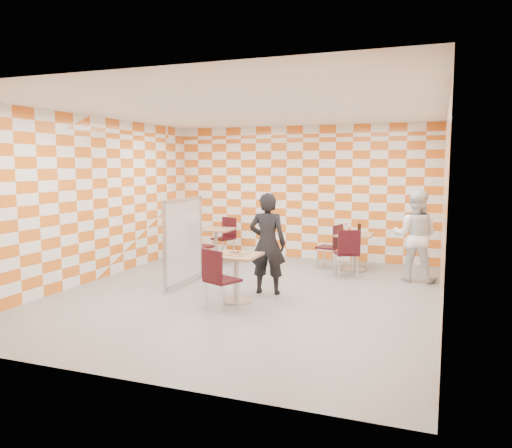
{
  "coord_description": "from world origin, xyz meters",
  "views": [
    {
      "loc": [
        2.94,
        -7.49,
        2.12
      ],
      "look_at": [
        0.1,
        0.2,
        1.15
      ],
      "focal_mm": 35.0,
      "sensor_mm": 36.0,
      "label": 1
    }
  ],
  "objects_px": {
    "chair_second_side": "(333,243)",
    "man_dark": "(267,244)",
    "chair_empty_far": "(226,234)",
    "sport_bottle": "(346,229)",
    "chair_main_front": "(218,275)",
    "partition": "(184,241)",
    "second_table": "(354,246)",
    "man_white": "(415,236)",
    "soda_bottle": "(359,229)",
    "empty_table": "(216,240)",
    "chair_empty_near": "(197,243)",
    "chair_second_front": "(348,249)",
    "main_table": "(236,270)"
  },
  "relations": [
    {
      "from": "second_table",
      "to": "chair_second_side",
      "type": "height_order",
      "value": "chair_second_side"
    },
    {
      "from": "chair_main_front",
      "to": "partition",
      "type": "height_order",
      "value": "partition"
    },
    {
      "from": "chair_second_front",
      "to": "chair_empty_near",
      "type": "xyz_separation_m",
      "value": [
        -3.03,
        -0.25,
        0.0
      ]
    },
    {
      "from": "soda_bottle",
      "to": "main_table",
      "type": "bearing_deg",
      "value": -115.36
    },
    {
      "from": "chair_second_side",
      "to": "chair_main_front",
      "type": "bearing_deg",
      "value": -105.28
    },
    {
      "from": "chair_main_front",
      "to": "sport_bottle",
      "type": "relative_size",
      "value": 4.62
    },
    {
      "from": "man_dark",
      "to": "second_table",
      "type": "bearing_deg",
      "value": -121.46
    },
    {
      "from": "chair_second_side",
      "to": "man_dark",
      "type": "relative_size",
      "value": 0.55
    },
    {
      "from": "man_white",
      "to": "sport_bottle",
      "type": "xyz_separation_m",
      "value": [
        -1.37,
        0.59,
        0.0
      ]
    },
    {
      "from": "partition",
      "to": "chair_second_side",
      "type": "bearing_deg",
      "value": 45.76
    },
    {
      "from": "chair_empty_far",
      "to": "partition",
      "type": "xyz_separation_m",
      "value": [
        0.38,
        -2.71,
        0.25
      ]
    },
    {
      "from": "second_table",
      "to": "man_white",
      "type": "distance_m",
      "value": 1.34
    },
    {
      "from": "chair_main_front",
      "to": "partition",
      "type": "relative_size",
      "value": 0.6
    },
    {
      "from": "chair_empty_far",
      "to": "partition",
      "type": "height_order",
      "value": "partition"
    },
    {
      "from": "second_table",
      "to": "sport_bottle",
      "type": "xyz_separation_m",
      "value": [
        -0.18,
        0.07,
        0.33
      ]
    },
    {
      "from": "second_table",
      "to": "partition",
      "type": "distance_m",
      "value": 3.49
    },
    {
      "from": "chair_second_front",
      "to": "partition",
      "type": "relative_size",
      "value": 0.6
    },
    {
      "from": "chair_empty_near",
      "to": "chair_empty_far",
      "type": "xyz_separation_m",
      "value": [
        0.04,
        1.37,
        0.0
      ]
    },
    {
      "from": "main_table",
      "to": "man_white",
      "type": "height_order",
      "value": "man_white"
    },
    {
      "from": "man_white",
      "to": "second_table",
      "type": "bearing_deg",
      "value": -17.56
    },
    {
      "from": "chair_empty_near",
      "to": "chair_empty_far",
      "type": "relative_size",
      "value": 1.0
    },
    {
      "from": "chair_second_side",
      "to": "partition",
      "type": "bearing_deg",
      "value": -134.24
    },
    {
      "from": "chair_main_front",
      "to": "chair_second_side",
      "type": "distance_m",
      "value": 3.64
    },
    {
      "from": "second_table",
      "to": "chair_empty_far",
      "type": "relative_size",
      "value": 0.81
    },
    {
      "from": "second_table",
      "to": "sport_bottle",
      "type": "bearing_deg",
      "value": 158.09
    },
    {
      "from": "chair_empty_far",
      "to": "sport_bottle",
      "type": "xyz_separation_m",
      "value": [
        2.81,
        -0.34,
        0.29
      ]
    },
    {
      "from": "main_table",
      "to": "chair_empty_far",
      "type": "distance_m",
      "value": 3.76
    },
    {
      "from": "chair_empty_far",
      "to": "partition",
      "type": "distance_m",
      "value": 2.75
    },
    {
      "from": "man_dark",
      "to": "man_white",
      "type": "bearing_deg",
      "value": -148.32
    },
    {
      "from": "empty_table",
      "to": "soda_bottle",
      "type": "distance_m",
      "value": 3.07
    },
    {
      "from": "chair_second_front",
      "to": "sport_bottle",
      "type": "xyz_separation_m",
      "value": [
        -0.18,
        0.78,
        0.29
      ]
    },
    {
      "from": "chair_second_side",
      "to": "sport_bottle",
      "type": "bearing_deg",
      "value": 26.8
    },
    {
      "from": "sport_bottle",
      "to": "man_white",
      "type": "bearing_deg",
      "value": -23.19
    },
    {
      "from": "chair_main_front",
      "to": "man_dark",
      "type": "distance_m",
      "value": 1.32
    },
    {
      "from": "empty_table",
      "to": "man_dark",
      "type": "bearing_deg",
      "value": -47.72
    },
    {
      "from": "main_table",
      "to": "chair_empty_far",
      "type": "xyz_separation_m",
      "value": [
        -1.65,
        3.37,
        0.04
      ]
    },
    {
      "from": "main_table",
      "to": "soda_bottle",
      "type": "xyz_separation_m",
      "value": [
        1.43,
        3.02,
        0.34
      ]
    },
    {
      "from": "chair_empty_far",
      "to": "second_table",
      "type": "bearing_deg",
      "value": -7.77
    },
    {
      "from": "soda_bottle",
      "to": "second_table",
      "type": "bearing_deg",
      "value": -150.91
    },
    {
      "from": "chair_main_front",
      "to": "man_dark",
      "type": "bearing_deg",
      "value": 75.18
    },
    {
      "from": "second_table",
      "to": "soda_bottle",
      "type": "distance_m",
      "value": 0.36
    },
    {
      "from": "second_table",
      "to": "soda_bottle",
      "type": "height_order",
      "value": "soda_bottle"
    },
    {
      "from": "chair_second_side",
      "to": "chair_empty_far",
      "type": "bearing_deg",
      "value": 169.94
    },
    {
      "from": "main_table",
      "to": "partition",
      "type": "distance_m",
      "value": 1.46
    },
    {
      "from": "main_table",
      "to": "chair_second_front",
      "type": "distance_m",
      "value": 2.62
    },
    {
      "from": "second_table",
      "to": "empty_table",
      "type": "xyz_separation_m",
      "value": [
        -2.95,
        -0.22,
        0.0
      ]
    },
    {
      "from": "chair_main_front",
      "to": "chair_second_front",
      "type": "distance_m",
      "value": 3.16
    },
    {
      "from": "second_table",
      "to": "man_white",
      "type": "relative_size",
      "value": 0.45
    },
    {
      "from": "empty_table",
      "to": "chair_empty_near",
      "type": "relative_size",
      "value": 0.81
    },
    {
      "from": "empty_table",
      "to": "chair_second_front",
      "type": "distance_m",
      "value": 2.99
    }
  ]
}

